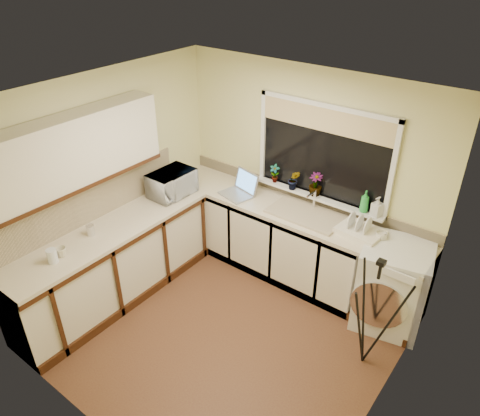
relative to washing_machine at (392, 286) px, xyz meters
name	(u,v)px	position (x,y,z in m)	size (l,w,h in m)	color
floor	(225,330)	(-1.28, -1.16, -0.47)	(3.20, 3.20, 0.00)	brown
ceiling	(219,101)	(-1.28, -1.16, 1.98)	(3.20, 3.20, 0.00)	white
wall_back	(306,174)	(-1.28, 0.34, 0.76)	(3.20, 3.20, 0.00)	beige
wall_front	(84,329)	(-1.28, -2.66, 0.76)	(3.20, 3.20, 0.00)	beige
wall_left	(109,183)	(-2.88, -1.16, 0.76)	(3.00, 3.00, 0.00)	beige
wall_right	(392,306)	(0.32, -1.16, 0.76)	(3.00, 3.00, 0.00)	beige
base_cabinet_back	(265,235)	(-1.60, 0.04, -0.04)	(2.55, 0.60, 0.86)	silver
base_cabinet_left	(115,265)	(-2.58, -1.46, -0.04)	(0.54, 2.40, 0.86)	silver
worktop_back	(290,211)	(-1.28, 0.04, 0.41)	(3.20, 0.60, 0.04)	beige
worktop_left	(109,231)	(-2.58, -1.46, 0.41)	(0.60, 2.40, 0.04)	beige
upper_cabinet	(73,152)	(-2.72, -1.61, 1.33)	(0.28, 1.90, 0.70)	silver
splashback_left	(88,203)	(-2.86, -1.46, 0.66)	(0.02, 2.40, 0.45)	beige
splashback_back	(303,194)	(-1.28, 0.32, 0.50)	(3.20, 0.02, 0.14)	beige
window_glass	(323,153)	(-1.08, 0.32, 1.08)	(1.50, 0.02, 1.00)	black
window_blind	(325,120)	(-1.08, 0.30, 1.46)	(1.50, 0.02, 0.25)	tan
windowsill	(317,197)	(-1.08, 0.27, 0.57)	(1.60, 0.14, 0.03)	white
sink	(305,214)	(-1.08, 0.04, 0.45)	(0.82, 0.46, 0.03)	tan
faucet	(314,199)	(-1.08, 0.22, 0.55)	(0.03, 0.03, 0.24)	silver
washing_machine	(392,286)	(0.00, 0.00, 0.00)	(0.66, 0.64, 0.93)	white
laptop	(241,189)	(-1.94, -0.01, 0.50)	(0.44, 0.42, 0.27)	#9898A0
kettle	(166,192)	(-2.54, -0.65, 0.54)	(0.16, 0.16, 0.21)	white
dish_rack	(360,232)	(-0.43, 0.04, 0.47)	(0.45, 0.34, 0.07)	white
tripod	(371,314)	(0.04, -0.67, 0.14)	(0.60, 0.60, 1.21)	black
glass_jug	(52,256)	(-2.54, -2.15, 0.50)	(0.10, 0.10, 0.14)	white
steel_jar	(90,230)	(-2.64, -1.64, 0.49)	(0.08, 0.08, 0.11)	silver
microwave	(172,183)	(-2.58, -0.51, 0.58)	(0.54, 0.36, 0.30)	white
plant_a	(275,173)	(-1.64, 0.25, 0.69)	(0.12, 0.08, 0.22)	#999999
plant_b	(294,180)	(-1.36, 0.23, 0.70)	(0.13, 0.11, 0.24)	#999999
plant_c	(316,184)	(-1.10, 0.26, 0.72)	(0.15, 0.15, 0.27)	#999999
soap_bottle_green	(365,201)	(-0.51, 0.25, 0.70)	(0.09, 0.09, 0.24)	green
soap_bottle_clear	(377,206)	(-0.37, 0.26, 0.69)	(0.10, 0.10, 0.22)	#999999
cup_back	(381,236)	(-0.22, 0.07, 0.48)	(0.12, 0.12, 0.10)	silver
cup_left	(61,252)	(-2.56, -2.04, 0.48)	(0.11, 0.11, 0.10)	beige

